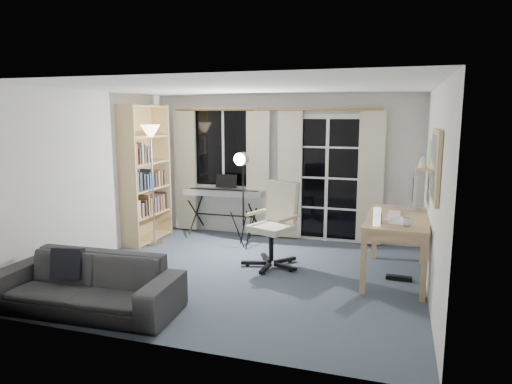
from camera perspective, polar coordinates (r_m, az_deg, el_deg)
floor at (r=6.09m, az=-1.40°, el=-10.33°), size 4.50×4.00×0.02m
window at (r=7.96m, az=-4.02°, el=5.52°), size 1.20×0.08×1.40m
french_door at (r=7.54m, az=8.86°, el=1.58°), size 1.32×0.09×2.11m
curtains at (r=7.62m, az=2.15°, el=2.29°), size 3.60×0.07×2.13m
bookshelf at (r=7.67m, az=-14.04°, el=1.79°), size 0.39×1.05×2.23m
torchiere_lamp at (r=7.36m, az=-12.98°, el=5.28°), size 0.31×0.31×1.91m
keyboard_piano at (r=7.76m, az=-3.98°, el=-0.16°), size 1.38×0.69×0.99m
studio_light at (r=6.99m, az=-1.80°, el=2.76°), size 0.31×0.32×1.54m
office_chair at (r=6.30m, az=2.68°, el=-3.10°), size 0.80×0.81×1.16m
desk at (r=6.06m, az=17.25°, el=-3.86°), size 0.80×1.52×0.80m
monitor at (r=6.43m, az=19.21°, el=0.44°), size 0.20×0.58×0.50m
desk_clutter at (r=5.85m, az=16.48°, el=-5.05°), size 0.49×0.90×1.01m
mug at (r=5.54m, az=18.33°, el=-3.43°), size 0.13×0.11×0.13m
wall_mirror at (r=5.10m, az=21.50°, el=3.12°), size 0.04×0.94×0.74m
framed_print at (r=5.99m, az=21.03°, el=4.51°), size 0.03×0.42×0.32m
wall_shelf at (r=6.50m, az=20.07°, el=3.22°), size 0.16×0.30×0.18m
sofa at (r=5.24m, az=-20.58°, el=-9.65°), size 2.03×0.67×0.78m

